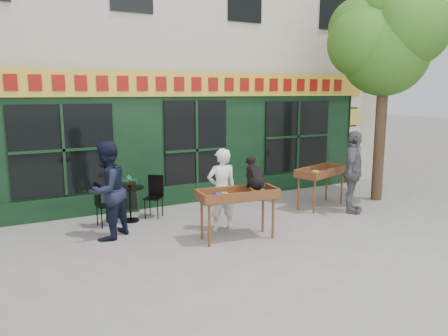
{
  "coord_description": "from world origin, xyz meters",
  "views": [
    {
      "loc": [
        -4.58,
        -7.71,
        2.81
      ],
      "look_at": [
        -0.18,
        0.5,
        1.18
      ],
      "focal_mm": 35.0,
      "sensor_mm": 36.0,
      "label": 1
    }
  ],
  "objects": [
    {
      "name": "bistro_chair_right",
      "position": [
        -1.4,
        1.54,
        0.56
      ],
      "size": [
        0.51,
        0.51,
        0.95
      ],
      "rotation": [
        0.0,
        0.0,
        -0.7
      ],
      "color": "black",
      "rests_on": "ground"
    },
    {
      "name": "building",
      "position": [
        0.0,
        5.97,
        4.97
      ],
      "size": [
        14.0,
        7.26,
        10.0
      ],
      "color": "beige",
      "rests_on": "ground"
    },
    {
      "name": "book_cart_right",
      "position": [
        2.5,
        0.43,
        0.82
      ],
      "size": [
        1.62,
        1.06,
        0.99
      ],
      "rotation": [
        0.0,
        0.0,
        0.32
      ],
      "color": "brown",
      "rests_on": "ground"
    },
    {
      "name": "chalkboard",
      "position": [
        -1.87,
        2.19,
        0.4
      ],
      "size": [
        0.58,
        0.25,
        0.79
      ],
      "rotation": [
        0.0,
        0.0,
        -0.11
      ],
      "color": "black",
      "rests_on": "ground"
    },
    {
      "name": "book_cart_center",
      "position": [
        -0.53,
        -0.7,
        0.82
      ],
      "size": [
        1.57,
        0.8,
        0.99
      ],
      "rotation": [
        0.0,
        0.0,
        -0.13
      ],
      "color": "brown",
      "rests_on": "ground"
    },
    {
      "name": "ground",
      "position": [
        0.0,
        0.0,
        0.0
      ],
      "size": [
        80.0,
        80.0,
        0.0
      ],
      "primitive_type": "plane",
      "color": "slate",
      "rests_on": "ground"
    },
    {
      "name": "man_left",
      "position": [
        -2.71,
        0.52,
        0.95
      ],
      "size": [
        1.17,
        1.14,
        1.9
      ],
      "primitive_type": "imported",
      "rotation": [
        0.0,
        0.0,
        3.84
      ],
      "color": "black",
      "rests_on": "ground"
    },
    {
      "name": "dog",
      "position": [
        -0.18,
        -0.75,
        1.29
      ],
      "size": [
        0.41,
        0.64,
        0.6
      ],
      "primitive_type": null,
      "rotation": [
        0.0,
        0.0,
        -0.13
      ],
      "color": "black",
      "rests_on": "book_cart_center"
    },
    {
      "name": "potted_plant",
      "position": [
        -2.01,
        1.42,
        0.9
      ],
      "size": [
        0.17,
        0.14,
        0.27
      ],
      "primitive_type": "imported",
      "rotation": [
        0.0,
        0.0,
        0.35
      ],
      "color": "gray",
      "rests_on": "bistro_table"
    },
    {
      "name": "woman",
      "position": [
        -0.53,
        -0.05,
        0.85
      ],
      "size": [
        0.66,
        0.48,
        1.69
      ],
      "primitive_type": "imported",
      "rotation": [
        0.0,
        0.0,
        3.02
      ],
      "color": "white",
      "rests_on": "ground"
    },
    {
      "name": "bistro_table",
      "position": [
        -2.01,
        1.42,
        0.54
      ],
      "size": [
        0.6,
        0.6,
        0.76
      ],
      "color": "black",
      "rests_on": "ground"
    },
    {
      "name": "man_right",
      "position": [
        2.8,
        -0.32,
        0.97
      ],
      "size": [
        1.18,
        1.07,
        1.93
      ],
      "primitive_type": "imported",
      "rotation": [
        0.0,
        0.0,
        0.67
      ],
      "color": "#58595D",
      "rests_on": "ground"
    },
    {
      "name": "bistro_chair_left",
      "position": [
        -2.65,
        1.32,
        0.56
      ],
      "size": [
        0.4,
        0.39,
        0.95
      ],
      "rotation": [
        0.0,
        0.0,
        1.66
      ],
      "color": "black",
      "rests_on": "ground"
    },
    {
      "name": "street_tree",
      "position": [
        4.34,
        0.36,
        4.11
      ],
      "size": [
        3.05,
        2.9,
        5.6
      ],
      "color": "#382619",
      "rests_on": "ground"
    }
  ]
}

